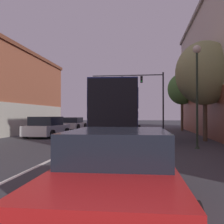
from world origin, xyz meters
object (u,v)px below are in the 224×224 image
Objects in this scene: parked_car_left_mid at (47,127)px; street_tree_far at (182,89)px; parked_car_left_near at (73,124)px; street_lamp at (197,81)px; bus at (119,110)px; hatchback_foreground at (118,170)px; traffic_signal_gantry at (139,87)px; street_tree_near at (205,73)px.

street_tree_far is at bearing -45.91° from parked_car_left_mid.
street_lamp is (10.06, -14.65, 2.51)m from parked_car_left_near.
bus is 13.92m from hatchback_foreground.
traffic_signal_gantry is 1.43× the size of street_tree_near.
traffic_signal_gantry is at bearing -7.72° from bus.
street_tree_near is (4.33, -15.28, -0.90)m from traffic_signal_gantry.
traffic_signal_gantry reaches higher than street_tree_near.
street_tree_near reaches higher than bus.
street_lamp is (9.42, -5.50, 2.46)m from parked_car_left_mid.
parked_car_left_mid is at bearing -114.86° from traffic_signal_gantry.
street_tree_far is (10.68, 9.10, 3.50)m from parked_car_left_mid.
street_tree_far is (1.26, 14.60, 1.04)m from street_lamp.
parked_car_left_near is 0.72× the size of street_tree_far.
parked_car_left_mid is 0.73× the size of street_tree_near.
parked_car_left_mid reaches higher than hatchback_foreground.
street_tree_near is (11.22, -10.94, 3.45)m from parked_car_left_near.
street_tree_near is at bearing -95.96° from parked_car_left_mid.
street_tree_near is (1.16, 3.71, 0.94)m from street_lamp.
street_tree_near reaches higher than parked_car_left_mid.
bus is 13.69m from traffic_signal_gantry.
street_tree_near is at bearing -74.19° from traffic_signal_gantry.
hatchback_foreground is at bearing -109.35° from street_lamp.
parked_car_left_near reaches higher than hatchback_foreground.
bus is at bearing -94.73° from traffic_signal_gantry.
traffic_signal_gantry reaches higher than street_tree_far.
street_lamp reaches higher than bus.
traffic_signal_gantry is at bearing -0.40° from hatchback_foreground.
bus reaches higher than hatchback_foreground.
bus is 1.92× the size of street_tree_near.
street_lamp is at bearing -80.52° from traffic_signal_gantry.
parked_car_left_mid is (-6.58, 13.59, 0.06)m from hatchback_foreground.
hatchback_foreground is at bearing -150.49° from parked_car_left_mid.
bus is 2.51× the size of hatchback_foreground.
hatchback_foreground is 0.95× the size of street_lamp.
street_tree_near reaches higher than hatchback_foreground.
traffic_signal_gantry is 19.35m from street_lamp.
parked_car_left_near is at bearing 124.47° from street_lamp.
parked_car_left_mid reaches higher than parked_car_left_near.
hatchback_foreground is 23.33m from street_tree_far.
traffic_signal_gantry reaches higher than parked_car_left_near.
street_tree_near is (5.43, -1.99, 2.16)m from bus.
bus is 2.77× the size of parked_car_left_near.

